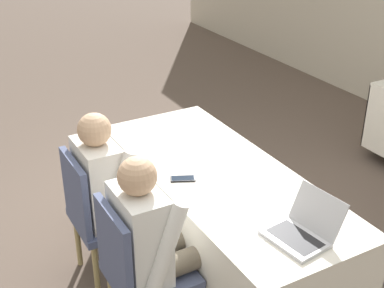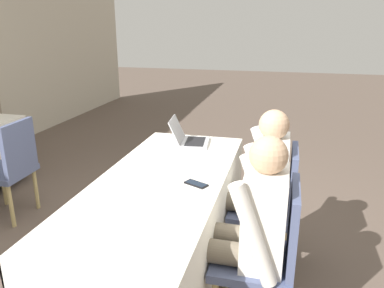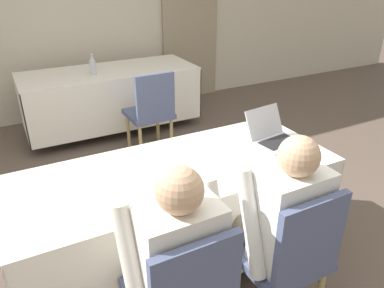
{
  "view_description": "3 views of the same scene",
  "coord_description": "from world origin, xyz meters",
  "views": [
    {
      "loc": [
        2.41,
        -1.55,
        2.38
      ],
      "look_at": [
        0.0,
        -0.2,
        0.98
      ],
      "focal_mm": 50.0,
      "sensor_mm": 36.0,
      "label": 1
    },
    {
      "loc": [
        -2.12,
        -0.75,
        1.69
      ],
      "look_at": [
        0.0,
        -0.2,
        0.98
      ],
      "focal_mm": 35.0,
      "sensor_mm": 36.0,
      "label": 2
    },
    {
      "loc": [
        -0.84,
        -1.8,
        1.87
      ],
      "look_at": [
        0.0,
        -0.2,
        0.98
      ],
      "focal_mm": 35.0,
      "sensor_mm": 36.0,
      "label": 3
    }
  ],
  "objects": [
    {
      "name": "person_checkered_shirt",
      "position": [
        -0.31,
        -0.61,
        0.65
      ],
      "size": [
        0.5,
        0.52,
        1.16
      ],
      "rotation": [
        0.0,
        0.0,
        3.14
      ],
      "color": "#665B4C",
      "rests_on": "ground_plane"
    },
    {
      "name": "chair_near_right",
      "position": [
        0.31,
        -0.71,
        0.49
      ],
      "size": [
        0.44,
        0.44,
        0.9
      ],
      "rotation": [
        0.0,
        0.0,
        3.14
      ],
      "color": "tan",
      "rests_on": "ground_plane"
    },
    {
      "name": "paper_beside_laptop",
      "position": [
        0.62,
        -0.01,
        0.73
      ],
      "size": [
        0.27,
        0.33,
        0.0
      ],
      "rotation": [
        0.0,
        0.0,
        -0.21
      ],
      "color": "white",
      "rests_on": "conference_table_near"
    },
    {
      "name": "paper_centre_table",
      "position": [
        -0.8,
        -0.08,
        0.73
      ],
      "size": [
        0.29,
        0.34,
        0.0
      ],
      "rotation": [
        0.0,
        0.0,
        -0.29
      ],
      "color": "white",
      "rests_on": "conference_table_near"
    },
    {
      "name": "person_white_shirt",
      "position": [
        0.31,
        -0.61,
        0.65
      ],
      "size": [
        0.5,
        0.52,
        1.16
      ],
      "rotation": [
        0.0,
        0.0,
        3.14
      ],
      "color": "#665B4C",
      "rests_on": "ground_plane"
    },
    {
      "name": "ground_plane",
      "position": [
        0.0,
        0.0,
        0.0
      ],
      "size": [
        24.0,
        24.0,
        0.0
      ],
      "primitive_type": "plane",
      "color": "brown"
    },
    {
      "name": "cell_phone",
      "position": [
        -0.04,
        -0.24,
        0.74
      ],
      "size": [
        0.12,
        0.16,
        0.01
      ],
      "rotation": [
        0.0,
        0.0,
        -0.44
      ],
      "color": "black",
      "rests_on": "conference_table_near"
    },
    {
      "name": "chair_near_left",
      "position": [
        -0.31,
        -0.71,
        0.49
      ],
      "size": [
        0.44,
        0.44,
        0.9
      ],
      "rotation": [
        0.0,
        0.0,
        3.14
      ],
      "color": "tan",
      "rests_on": "ground_plane"
    },
    {
      "name": "laptop",
      "position": [
        0.76,
        0.01,
        0.78
      ],
      "size": [
        0.34,
        0.35,
        0.21
      ],
      "rotation": [
        0.0,
        0.0,
        0.13
      ],
      "color": "#B7B7BC",
      "rests_on": "conference_table_near"
    },
    {
      "name": "conference_table_near",
      "position": [
        0.0,
        0.0,
        0.56
      ],
      "size": [
        2.0,
        0.81,
        0.73
      ],
      "color": "white",
      "rests_on": "ground_plane"
    },
    {
      "name": "chair_far_spare",
      "position": [
        0.46,
        1.58,
        0.49
      ],
      "size": [
        0.45,
        0.45,
        0.9
      ],
      "rotation": [
        0.0,
        0.0,
        3.17
      ],
      "color": "tan",
      "rests_on": "ground_plane"
    }
  ]
}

